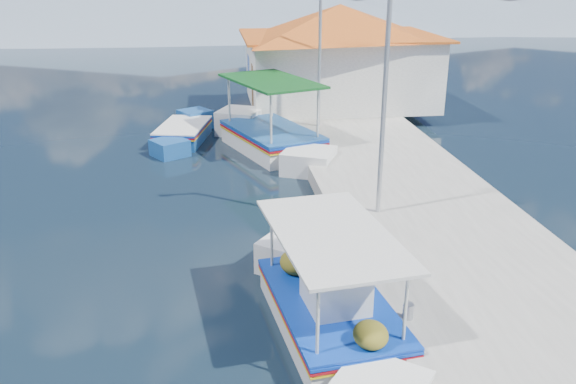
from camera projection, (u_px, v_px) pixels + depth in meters
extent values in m
plane|color=black|center=(201.00, 276.00, 13.49)|extent=(160.00, 160.00, 0.00)
cube|color=#ACA9A1|center=(384.00, 170.00, 19.66)|extent=(5.00, 44.00, 0.50)
cylinder|color=#A5A8AD|center=(408.00, 311.00, 10.92)|extent=(0.20, 0.20, 0.30)
cylinder|color=#A5A8AD|center=(348.00, 208.00, 15.56)|extent=(0.20, 0.20, 0.30)
cylinder|color=#A5A8AD|center=(311.00, 143.00, 21.12)|extent=(0.20, 0.20, 0.30)
cylinder|color=#A5A8AD|center=(289.00, 106.00, 26.69)|extent=(0.20, 0.20, 0.30)
cube|color=white|center=(330.00, 319.00, 11.52)|extent=(2.38, 3.96, 0.82)
cube|color=white|center=(324.00, 255.00, 13.80)|extent=(1.91, 1.91, 0.91)
cube|color=#0C34A0|center=(330.00, 302.00, 11.38)|extent=(2.45, 4.08, 0.05)
cube|color=#9E0D17|center=(330.00, 305.00, 11.41)|extent=(2.45, 4.08, 0.04)
cube|color=gold|center=(330.00, 308.00, 11.43)|extent=(2.45, 4.08, 0.03)
cube|color=#0C34A0|center=(330.00, 299.00, 11.36)|extent=(2.46, 4.04, 0.04)
cube|color=brown|center=(330.00, 300.00, 11.37)|extent=(2.22, 3.87, 0.04)
cube|color=white|center=(332.00, 285.00, 10.96)|extent=(1.18, 1.25, 0.95)
cube|color=silver|center=(333.00, 261.00, 10.78)|extent=(1.29, 1.35, 0.05)
cylinder|color=beige|center=(291.00, 232.00, 12.60)|extent=(0.06, 0.06, 1.38)
cylinder|color=beige|center=(363.00, 232.00, 12.59)|extent=(0.06, 0.06, 1.38)
cylinder|color=beige|center=(290.00, 314.00, 9.66)|extent=(0.06, 0.06, 1.38)
cylinder|color=beige|center=(385.00, 314.00, 9.65)|extent=(0.06, 0.06, 1.38)
cube|color=silver|center=(332.00, 234.00, 10.88)|extent=(2.47, 3.97, 0.06)
ellipsoid|color=#505115|center=(310.00, 259.00, 12.41)|extent=(0.66, 0.72, 0.49)
ellipsoid|color=#505115|center=(338.00, 252.00, 12.83)|extent=(0.55, 0.61, 0.41)
ellipsoid|color=#505115|center=(347.00, 338.00, 9.84)|extent=(0.59, 0.64, 0.44)
sphere|color=#FD6608|center=(374.00, 257.00, 11.62)|extent=(0.34, 0.34, 0.34)
cube|color=white|center=(272.00, 144.00, 22.43)|extent=(3.64, 4.77, 1.08)
cube|color=white|center=(290.00, 122.00, 24.97)|extent=(2.17, 2.17, 1.20)
cube|color=white|center=(250.00, 167.00, 19.93)|extent=(2.11, 2.11, 1.03)
cube|color=#0C34A0|center=(272.00, 131.00, 22.26)|extent=(3.75, 4.91, 0.07)
cube|color=#9E0D17|center=(272.00, 134.00, 22.29)|extent=(3.75, 4.91, 0.06)
cube|color=gold|center=(272.00, 136.00, 22.32)|extent=(3.75, 4.91, 0.05)
cube|color=navy|center=(272.00, 129.00, 22.23)|extent=(3.76, 4.88, 0.06)
cube|color=brown|center=(272.00, 130.00, 22.24)|extent=(3.44, 4.63, 0.06)
cylinder|color=beige|center=(261.00, 95.00, 23.73)|extent=(0.08, 0.08, 1.82)
cylinder|color=beige|center=(306.00, 97.00, 23.33)|extent=(0.08, 0.08, 1.82)
cylinder|color=beige|center=(232.00, 116.00, 20.50)|extent=(0.08, 0.08, 1.82)
cylinder|color=beige|center=(284.00, 119.00, 20.10)|extent=(0.08, 0.08, 1.82)
cube|color=#0E4819|center=(271.00, 81.00, 21.59)|extent=(3.75, 4.81, 0.08)
cube|color=navy|center=(184.00, 136.00, 23.70)|extent=(2.22, 3.31, 0.85)
cube|color=navy|center=(175.00, 122.00, 25.46)|extent=(1.60, 1.60, 0.94)
cube|color=navy|center=(193.00, 150.00, 21.97)|extent=(1.55, 1.55, 0.80)
cube|color=#0C34A0|center=(183.00, 126.00, 23.56)|extent=(2.28, 3.41, 0.05)
cube|color=#9E0D17|center=(183.00, 128.00, 23.59)|extent=(2.28, 3.41, 0.04)
cube|color=gold|center=(183.00, 130.00, 23.61)|extent=(2.28, 3.41, 0.04)
cube|color=white|center=(183.00, 125.00, 23.54)|extent=(2.29, 3.38, 0.04)
cube|color=brown|center=(183.00, 126.00, 23.55)|extent=(2.08, 3.22, 0.04)
cube|color=white|center=(338.00, 70.00, 27.42)|extent=(8.00, 6.00, 3.00)
cube|color=#CC5B1C|center=(339.00, 36.00, 26.87)|extent=(8.64, 6.48, 0.10)
pyramid|color=#CC5B1C|center=(340.00, 21.00, 26.64)|extent=(10.49, 10.49, 1.40)
cube|color=brown|center=(253.00, 88.00, 26.20)|extent=(0.06, 1.00, 2.00)
cube|color=#0C34A0|center=(249.00, 65.00, 28.31)|extent=(0.06, 1.20, 0.90)
cylinder|color=#A5A8AD|center=(384.00, 98.00, 14.64)|extent=(0.12, 0.12, 6.00)
cylinder|color=#A5A8AD|center=(320.00, 49.00, 22.99)|extent=(0.12, 0.12, 6.00)
cone|color=slate|center=(157.00, 5.00, 63.97)|extent=(96.00, 96.00, 5.50)
cone|color=slate|center=(428.00, 11.00, 67.80)|extent=(76.80, 76.80, 3.80)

